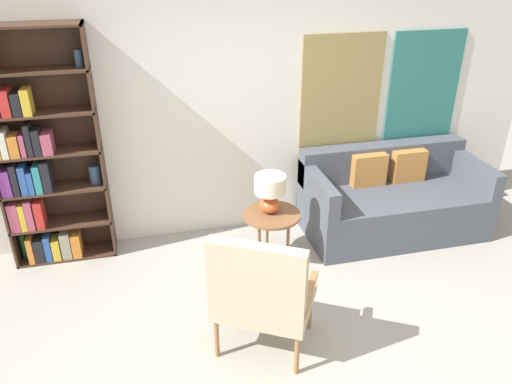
{
  "coord_description": "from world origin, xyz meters",
  "views": [
    {
      "loc": [
        -0.91,
        -2.57,
        2.78
      ],
      "look_at": [
        -0.04,
        1.0,
        0.9
      ],
      "focal_mm": 35.0,
      "sensor_mm": 36.0,
      "label": 1
    }
  ],
  "objects_px": {
    "armchair": "(261,292)",
    "couch": "(392,201)",
    "bookshelf": "(37,163)",
    "side_table": "(272,219)",
    "table_lamp": "(270,190)"
  },
  "relations": [
    {
      "from": "armchair",
      "to": "side_table",
      "type": "xyz_separation_m",
      "value": [
        0.39,
        1.14,
        -0.1
      ]
    },
    {
      "from": "bookshelf",
      "to": "side_table",
      "type": "height_order",
      "value": "bookshelf"
    },
    {
      "from": "armchair",
      "to": "couch",
      "type": "distance_m",
      "value": 2.29
    },
    {
      "from": "couch",
      "to": "side_table",
      "type": "height_order",
      "value": "couch"
    },
    {
      "from": "side_table",
      "to": "table_lamp",
      "type": "bearing_deg",
      "value": 104.71
    },
    {
      "from": "armchair",
      "to": "couch",
      "type": "relative_size",
      "value": 0.56
    },
    {
      "from": "table_lamp",
      "to": "couch",
      "type": "bearing_deg",
      "value": 10.22
    },
    {
      "from": "armchair",
      "to": "couch",
      "type": "bearing_deg",
      "value": 38.8
    },
    {
      "from": "table_lamp",
      "to": "bookshelf",
      "type": "bearing_deg",
      "value": 165.06
    },
    {
      "from": "table_lamp",
      "to": "armchair",
      "type": "bearing_deg",
      "value": -108.1
    },
    {
      "from": "bookshelf",
      "to": "table_lamp",
      "type": "relative_size",
      "value": 5.93
    },
    {
      "from": "bookshelf",
      "to": "couch",
      "type": "distance_m",
      "value": 3.47
    },
    {
      "from": "side_table",
      "to": "table_lamp",
      "type": "relative_size",
      "value": 1.45
    },
    {
      "from": "couch",
      "to": "side_table",
      "type": "distance_m",
      "value": 1.42
    },
    {
      "from": "bookshelf",
      "to": "armchair",
      "type": "bearing_deg",
      "value": -46.55
    }
  ]
}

